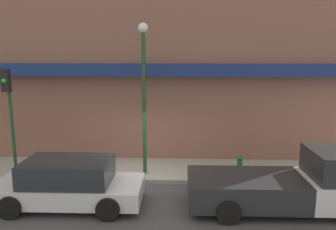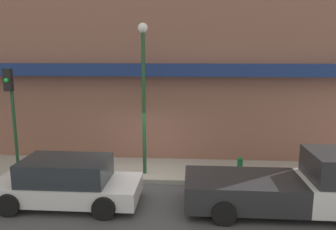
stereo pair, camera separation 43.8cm
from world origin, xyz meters
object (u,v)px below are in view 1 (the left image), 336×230
pickup_truck (298,184)px  fire_hydrant (240,165)px  parked_car (69,184)px  traffic_light (9,104)px  street_lamp (144,82)px

pickup_truck → fire_hydrant: pickup_truck is taller
parked_car → fire_hydrant: parked_car is taller
pickup_truck → traffic_light: 10.10m
pickup_truck → street_lamp: (-4.85, 2.40, 2.83)m
parked_car → fire_hydrant: 6.23m
traffic_light → parked_car: bearing=-36.6°
traffic_light → fire_hydrant: bearing=3.3°
pickup_truck → street_lamp: street_lamp is taller
parked_car → street_lamp: bearing=48.2°
street_lamp → parked_car: bearing=-131.3°
parked_car → street_lamp: street_lamp is taller
traffic_light → pickup_truck: bearing=-11.8°
pickup_truck → parked_car: bearing=-177.8°
parked_car → traffic_light: bearing=142.9°
parked_car → traffic_light: 4.02m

